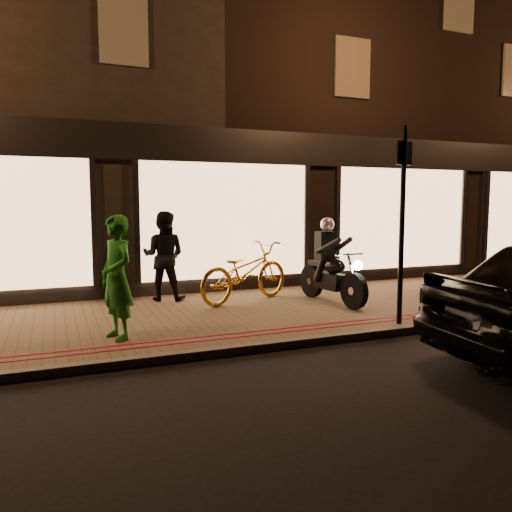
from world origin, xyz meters
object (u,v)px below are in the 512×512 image
(motorcycle, at_px, (330,270))
(sign_post, at_px, (402,215))
(person_green, at_px, (117,277))
(bicycle_gold, at_px, (245,272))

(motorcycle, bearing_deg, sign_post, -92.44)
(motorcycle, bearing_deg, person_green, -170.39)
(sign_post, height_order, person_green, sign_post)
(bicycle_gold, bearing_deg, person_green, 102.70)
(sign_post, xyz_separation_m, person_green, (-4.13, 0.74, -0.83))
(bicycle_gold, height_order, person_green, person_green)
(motorcycle, distance_m, bicycle_gold, 1.61)
(sign_post, xyz_separation_m, bicycle_gold, (-1.59, 2.53, -1.11))
(sign_post, bearing_deg, bicycle_gold, 122.09)
(motorcycle, relative_size, sign_post, 0.65)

